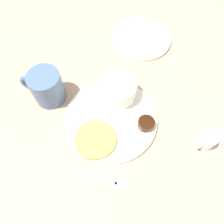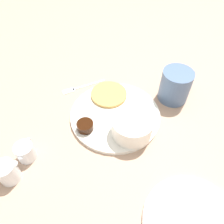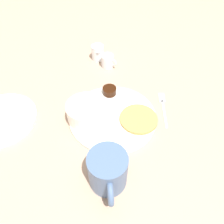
{
  "view_description": "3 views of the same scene",
  "coord_description": "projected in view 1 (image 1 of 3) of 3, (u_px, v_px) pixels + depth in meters",
  "views": [
    {
      "loc": [
        0.28,
        0.07,
        0.58
      ],
      "look_at": [
        -0.01,
        0.0,
        0.04
      ],
      "focal_mm": 35.0,
      "sensor_mm": 36.0,
      "label": 1
    },
    {
      "loc": [
        -0.35,
        0.24,
        0.52
      ],
      "look_at": [
        -0.01,
        0.02,
        0.03
      ],
      "focal_mm": 35.0,
      "sensor_mm": 36.0,
      "label": 2
    },
    {
      "loc": [
        -0.05,
        -0.44,
        0.53
      ],
      "look_at": [
        -0.0,
        -0.01,
        0.04
      ],
      "focal_mm": 35.0,
      "sensor_mm": 36.0,
      "label": 3
    }
  ],
  "objects": [
    {
      "name": "coffee_mug",
      "position": [
        46.0,
        87.0,
        0.64
      ],
      "size": [
        0.09,
        0.13,
        0.1
      ],
      "color": "slate",
      "rests_on": "ground_plane"
    },
    {
      "name": "creamer_pitcher_near",
      "position": [
        207.0,
        140.0,
        0.59
      ],
      "size": [
        0.06,
        0.05,
        0.05
      ],
      "color": "white",
      "rests_on": "ground_plane"
    },
    {
      "name": "plate",
      "position": [
        111.0,
        119.0,
        0.64
      ],
      "size": [
        0.27,
        0.27,
        0.01
      ],
      "color": "white",
      "rests_on": "ground_plane"
    },
    {
      "name": "bowl",
      "position": [
        118.0,
        89.0,
        0.65
      ],
      "size": [
        0.11,
        0.11,
        0.06
      ],
      "color": "white",
      "rests_on": "plate"
    },
    {
      "name": "ground_plane",
      "position": [
        111.0,
        120.0,
        0.65
      ],
      "size": [
        4.0,
        4.0,
        0.0
      ],
      "primitive_type": "plane",
      "color": "tan"
    },
    {
      "name": "butter_ramekin",
      "position": [
        124.0,
        88.0,
        0.66
      ],
      "size": [
        0.05,
        0.05,
        0.04
      ],
      "color": "white",
      "rests_on": "plate"
    },
    {
      "name": "fork",
      "position": [
        109.0,
        180.0,
        0.56
      ],
      "size": [
        0.04,
        0.15,
        0.0
      ],
      "color": "silver",
      "rests_on": "ground_plane"
    },
    {
      "name": "far_plate",
      "position": [
        141.0,
        38.0,
        0.8
      ],
      "size": [
        0.22,
        0.22,
        0.01
      ],
      "color": "white",
      "rests_on": "ground_plane"
    },
    {
      "name": "syrup_cup",
      "position": [
        146.0,
        124.0,
        0.61
      ],
      "size": [
        0.05,
        0.05,
        0.02
      ],
      "color": "black",
      "rests_on": "plate"
    },
    {
      "name": "pancake_stack",
      "position": [
        96.0,
        139.0,
        0.6
      ],
      "size": [
        0.12,
        0.12,
        0.01
      ],
      "color": "tan",
      "rests_on": "plate"
    }
  ]
}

